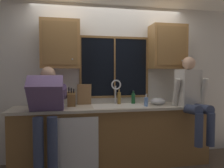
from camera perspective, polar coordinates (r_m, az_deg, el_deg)
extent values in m
cube|color=silver|center=(3.62, -0.81, 0.52)|extent=(5.35, 0.12, 2.55)
cube|color=black|center=(3.56, 0.69, 4.51)|extent=(1.10, 0.02, 0.95)
cube|color=brown|center=(3.60, 0.72, 12.37)|extent=(1.17, 0.02, 0.04)
cube|color=brown|center=(3.57, 0.71, -3.40)|extent=(1.17, 0.02, 0.04)
cube|color=brown|center=(3.48, -8.49, 4.51)|extent=(0.04, 0.02, 0.95)
cube|color=brown|center=(3.71, 9.36, 4.41)|extent=(0.03, 0.02, 0.95)
cube|color=brown|center=(3.55, 0.73, 4.51)|extent=(0.02, 0.02, 0.95)
cube|color=olive|center=(3.42, 0.26, -13.86)|extent=(2.95, 0.58, 0.88)
cube|color=beige|center=(3.29, 0.33, -6.28)|extent=(3.01, 0.62, 0.04)
cube|color=white|center=(3.05, -9.48, -15.65)|extent=(0.60, 0.02, 0.74)
cube|color=#9E703D|center=(3.36, -13.61, 10.24)|extent=(0.57, 0.33, 0.72)
cube|color=olive|center=(3.20, -13.76, 10.63)|extent=(0.49, 0.01, 0.62)
sphere|color=#B2B2B7|center=(3.16, -10.57, 6.56)|extent=(0.02, 0.02, 0.02)
cube|color=#9E703D|center=(3.72, 14.60, 9.53)|extent=(0.57, 0.33, 0.72)
cube|color=olive|center=(3.56, 15.80, 9.80)|extent=(0.49, 0.01, 0.62)
sphere|color=#B2B2B7|center=(3.62, 18.26, 6.00)|extent=(0.02, 0.02, 0.02)
cube|color=white|center=(3.32, 1.70, -6.04)|extent=(0.80, 0.46, 0.02)
cube|color=beige|center=(3.30, -1.73, -7.85)|extent=(0.36, 0.42, 0.20)
cube|color=beige|center=(3.38, 5.03, -7.59)|extent=(0.36, 0.42, 0.20)
cube|color=white|center=(3.33, 1.70, -7.73)|extent=(0.04, 0.42, 0.20)
cylinder|color=silver|center=(3.51, 0.92, -2.91)|extent=(0.03, 0.03, 0.30)
torus|color=silver|center=(3.44, 1.13, -0.19)|extent=(0.16, 0.02, 0.16)
cylinder|color=silver|center=(3.54, 2.19, -4.49)|extent=(0.03, 0.03, 0.09)
cylinder|color=#384260|center=(2.94, -19.08, -16.86)|extent=(0.13, 0.13, 0.88)
cylinder|color=#384260|center=(2.92, -15.63, -16.93)|extent=(0.13, 0.13, 0.88)
cube|color=slate|center=(2.96, -17.16, -3.44)|extent=(0.44, 0.53, 0.59)
sphere|color=tan|center=(3.18, -16.76, 2.57)|extent=(0.21, 0.21, 0.21)
cylinder|color=slate|center=(3.16, -20.79, -2.18)|extent=(0.09, 0.52, 0.26)
cylinder|color=slate|center=(3.11, -12.78, -2.14)|extent=(0.09, 0.52, 0.26)
cylinder|color=#384260|center=(3.33, 20.26, -6.36)|extent=(0.14, 0.43, 0.16)
cylinder|color=#384260|center=(3.43, 22.85, -6.15)|extent=(0.14, 0.43, 0.16)
cylinder|color=#384260|center=(3.20, 22.25, -11.35)|extent=(0.11, 0.11, 0.46)
cylinder|color=#384260|center=(3.30, 24.92, -10.97)|extent=(0.11, 0.11, 0.46)
cube|color=beige|center=(3.53, 19.76, -0.93)|extent=(0.44, 0.32, 0.56)
sphere|color=tan|center=(3.52, 19.87, 5.24)|extent=(0.20, 0.20, 0.20)
cylinder|color=beige|center=(3.38, 16.81, -2.41)|extent=(0.08, 0.20, 0.47)
cylinder|color=beige|center=(3.62, 23.28, -2.18)|extent=(0.08, 0.20, 0.47)
cube|color=brown|center=(3.28, -10.83, -4.16)|extent=(0.12, 0.18, 0.25)
cylinder|color=black|center=(3.21, -11.48, -1.59)|extent=(0.02, 0.05, 0.09)
cylinder|color=black|center=(3.21, -10.86, -1.71)|extent=(0.02, 0.04, 0.08)
cylinder|color=black|center=(3.22, -10.23, -1.83)|extent=(0.02, 0.04, 0.06)
cube|color=#997047|center=(3.44, -7.44, -2.81)|extent=(0.22, 0.09, 0.33)
ellipsoid|color=#B7B7BC|center=(3.50, 12.21, -4.58)|extent=(0.24, 0.24, 0.12)
cylinder|color=#668CCC|center=(3.30, 9.12, -4.74)|extent=(0.06, 0.06, 0.14)
cylinder|color=silver|center=(3.29, 9.13, -3.18)|extent=(0.02, 0.02, 0.04)
cylinder|color=silver|center=(3.27, 9.25, -2.73)|extent=(0.01, 0.04, 0.01)
cylinder|color=#1E592D|center=(3.57, 5.73, -3.92)|extent=(0.06, 0.06, 0.16)
cylinder|color=#184724|center=(3.56, 5.74, -2.28)|extent=(0.03, 0.03, 0.04)
cylinder|color=black|center=(3.55, 5.74, -1.85)|extent=(0.03, 0.03, 0.01)
cylinder|color=olive|center=(3.50, 1.92, -3.82)|extent=(0.06, 0.06, 0.19)
cylinder|color=brown|center=(3.48, 1.92, -1.86)|extent=(0.03, 0.03, 0.05)
cylinder|color=black|center=(3.48, 1.92, -1.37)|extent=(0.03, 0.03, 0.01)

